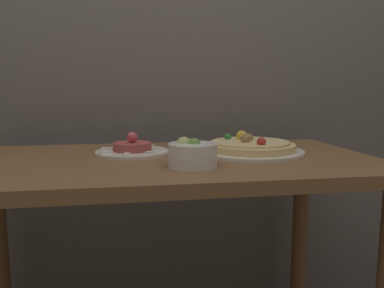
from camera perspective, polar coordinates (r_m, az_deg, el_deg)
name	(u,v)px	position (r m, az deg, el deg)	size (l,w,h in m)	color
back_wall	(153,13)	(1.57, -6.00, 19.30)	(8.00, 0.05, 2.60)	slate
dining_table	(165,200)	(1.14, -4.14, -8.51)	(1.25, 0.64, 0.80)	brown
pizza_plate	(250,147)	(1.20, 8.83, -0.48)	(0.34, 0.34, 0.07)	silver
tartare_plate	(133,149)	(1.19, -9.05, -0.82)	(0.23, 0.23, 0.07)	silver
small_bowl	(192,154)	(0.97, 0.00, -1.53)	(0.13, 0.13, 0.08)	white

